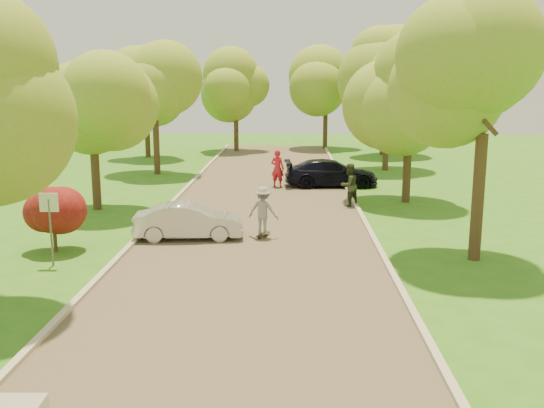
# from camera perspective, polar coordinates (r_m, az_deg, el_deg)

# --- Properties ---
(ground) EXTENTS (100.00, 100.00, 0.00)m
(ground) POSITION_cam_1_polar(r_m,az_deg,el_deg) (14.05, -3.24, -10.86)
(ground) COLOR #2F6F1A
(ground) RESTS_ON ground
(road) EXTENTS (8.00, 60.00, 0.01)m
(road) POSITION_cam_1_polar(r_m,az_deg,el_deg) (21.64, -1.44, -2.79)
(road) COLOR #4C4438
(road) RESTS_ON ground
(curb_left) EXTENTS (0.18, 60.00, 0.12)m
(curb_left) POSITION_cam_1_polar(r_m,az_deg,el_deg) (22.22, -11.94, -2.51)
(curb_left) COLOR #B2AD9E
(curb_left) RESTS_ON ground
(curb_right) EXTENTS (0.18, 60.00, 0.12)m
(curb_right) POSITION_cam_1_polar(r_m,az_deg,el_deg) (21.79, 9.27, -2.69)
(curb_right) COLOR #B2AD9E
(curb_right) RESTS_ON ground
(street_sign) EXTENTS (0.55, 0.06, 2.17)m
(street_sign) POSITION_cam_1_polar(r_m,az_deg,el_deg) (18.70, -20.20, -0.87)
(street_sign) COLOR #59595E
(street_sign) RESTS_ON ground
(red_shrub) EXTENTS (1.70, 1.70, 1.95)m
(red_shrub) POSITION_cam_1_polar(r_m,az_deg,el_deg) (20.34, -19.87, -1.24)
(red_shrub) COLOR #382619
(red_shrub) RESTS_ON ground
(tree_l_midb) EXTENTS (4.30, 4.20, 6.62)m
(tree_l_midb) POSITION_cam_1_polar(r_m,az_deg,el_deg) (26.20, -16.25, 9.38)
(tree_l_midb) COLOR #382619
(tree_l_midb) RESTS_ON ground
(tree_l_far) EXTENTS (4.92, 4.80, 7.79)m
(tree_l_far) POSITION_cam_1_polar(r_m,az_deg,el_deg) (35.75, -10.71, 11.49)
(tree_l_far) COLOR #382619
(tree_l_far) RESTS_ON ground
(tree_r_mida) EXTENTS (5.13, 5.00, 7.95)m
(tree_r_mida) POSITION_cam_1_polar(r_m,az_deg,el_deg) (18.88, 20.19, 11.40)
(tree_r_mida) COLOR #382619
(tree_r_mida) RESTS_ON ground
(tree_r_midb) EXTENTS (4.51, 4.40, 7.01)m
(tree_r_midb) POSITION_cam_1_polar(r_m,az_deg,el_deg) (27.49, 13.30, 10.22)
(tree_r_midb) COLOR #382619
(tree_r_midb) RESTS_ON ground
(tree_r_far) EXTENTS (5.33, 5.20, 8.34)m
(tree_r_far) POSITION_cam_1_polar(r_m,az_deg,el_deg) (37.45, 11.27, 12.01)
(tree_r_far) COLOR #382619
(tree_r_far) RESTS_ON ground
(tree_bg_a) EXTENTS (5.12, 5.00, 7.72)m
(tree_bg_a) POSITION_cam_1_polar(r_m,az_deg,el_deg) (44.08, -11.56, 11.21)
(tree_bg_a) COLOR #382619
(tree_bg_a) RESTS_ON ground
(tree_bg_b) EXTENTS (5.12, 5.00, 7.95)m
(tree_bg_b) POSITION_cam_1_polar(r_m,az_deg,el_deg) (45.50, 10.84, 11.52)
(tree_bg_b) COLOR #382619
(tree_bg_b) RESTS_ON ground
(tree_bg_c) EXTENTS (4.92, 4.80, 7.33)m
(tree_bg_c) POSITION_cam_1_polar(r_m,az_deg,el_deg) (47.11, -3.18, 11.07)
(tree_bg_c) COLOR #382619
(tree_bg_c) RESTS_ON ground
(tree_bg_d) EXTENTS (5.12, 5.00, 7.72)m
(tree_bg_d) POSITION_cam_1_polar(r_m,az_deg,el_deg) (49.04, 5.37, 11.39)
(tree_bg_d) COLOR #382619
(tree_bg_d) RESTS_ON ground
(silver_sedan) EXTENTS (3.83, 1.63, 1.23)m
(silver_sedan) POSITION_cam_1_polar(r_m,az_deg,el_deg) (21.01, -7.84, -1.62)
(silver_sedan) COLOR #BCBCC1
(silver_sedan) RESTS_ON ground
(dark_sedan) EXTENTS (4.92, 2.29, 1.39)m
(dark_sedan) POSITION_cam_1_polar(r_m,az_deg,el_deg) (31.41, 5.58, 2.92)
(dark_sedan) COLOR black
(dark_sedan) RESTS_ON ground
(longboard) EXTENTS (0.49, 0.89, 0.10)m
(longboard) POSITION_cam_1_polar(r_m,az_deg,el_deg) (21.14, -0.84, -2.88)
(longboard) COLOR black
(longboard) RESTS_ON ground
(skateboarder) EXTENTS (1.23, 0.93, 1.68)m
(skateboarder) POSITION_cam_1_polar(r_m,az_deg,el_deg) (20.94, -0.84, -0.61)
(skateboarder) COLOR gray
(skateboarder) RESTS_ON longboard
(person_striped) EXTENTS (0.82, 0.69, 1.93)m
(person_striped) POSITION_cam_1_polar(r_m,az_deg,el_deg) (30.99, 0.52, 3.36)
(person_striped) COLOR #B61B2B
(person_striped) RESTS_ON ground
(person_olive) EXTENTS (1.15, 1.12, 1.87)m
(person_olive) POSITION_cam_1_polar(r_m,az_deg,el_deg) (26.40, 7.26, 1.78)
(person_olive) COLOR #2B341F
(person_olive) RESTS_ON ground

